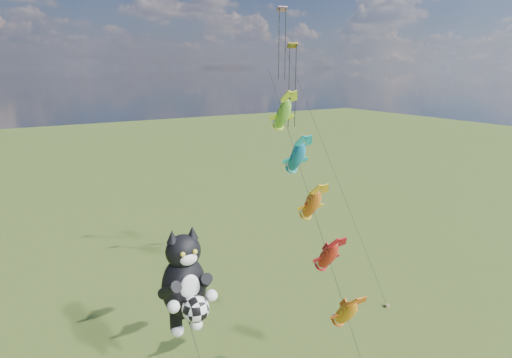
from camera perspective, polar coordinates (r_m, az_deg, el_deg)
cat_kite_rig at (r=22.54m, az=-9.39°, el=-13.41°), size 2.85×4.26×12.40m
fish_windsock_rig at (r=28.68m, az=7.45°, el=-3.44°), size 2.64×15.83×19.99m
parafoil_rig at (r=45.80m, az=4.66°, el=12.47°), size 1.88×17.56×26.35m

